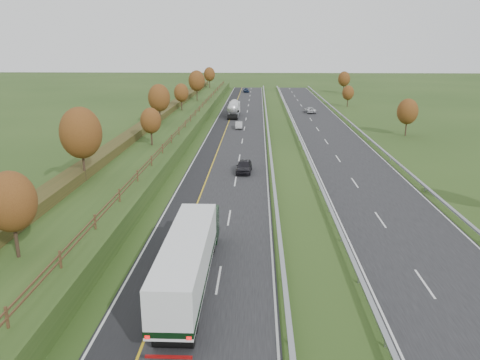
{
  "coord_description": "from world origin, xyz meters",
  "views": [
    {
      "loc": [
        3.85,
        -17.87,
        15.62
      ],
      "look_at": [
        2.06,
        28.21,
        2.2
      ],
      "focal_mm": 35.0,
      "sensor_mm": 36.0,
      "label": 1
    }
  ],
  "objects_px": {
    "car_oncoming": "(310,110)",
    "road_tanker": "(234,108)",
    "box_lorry": "(189,257)",
    "car_dark_near": "(244,166)",
    "car_small_far": "(246,90)",
    "car_silver_mid": "(239,125)"
  },
  "relations": [
    {
      "from": "road_tanker",
      "to": "car_silver_mid",
      "type": "relative_size",
      "value": 2.91
    },
    {
      "from": "box_lorry",
      "to": "car_oncoming",
      "type": "bearing_deg",
      "value": 78.78
    },
    {
      "from": "box_lorry",
      "to": "road_tanker",
      "type": "relative_size",
      "value": 1.45
    },
    {
      "from": "box_lorry",
      "to": "car_dark_near",
      "type": "bearing_deg",
      "value": 84.81
    },
    {
      "from": "car_small_far",
      "to": "car_silver_mid",
      "type": "bearing_deg",
      "value": -94.64
    },
    {
      "from": "car_dark_near",
      "to": "box_lorry",
      "type": "bearing_deg",
      "value": -92.49
    },
    {
      "from": "road_tanker",
      "to": "car_small_far",
      "type": "relative_size",
      "value": 2.54
    },
    {
      "from": "car_small_far",
      "to": "car_oncoming",
      "type": "bearing_deg",
      "value": -76.46
    },
    {
      "from": "car_silver_mid",
      "to": "car_small_far",
      "type": "bearing_deg",
      "value": 89.08
    },
    {
      "from": "car_silver_mid",
      "to": "car_oncoming",
      "type": "xyz_separation_m",
      "value": [
        15.85,
        21.92,
        0.01
      ]
    },
    {
      "from": "car_dark_near",
      "to": "car_small_far",
      "type": "bearing_deg",
      "value": 94.05
    },
    {
      "from": "car_oncoming",
      "to": "car_dark_near",
      "type": "bearing_deg",
      "value": 68.2
    },
    {
      "from": "car_oncoming",
      "to": "road_tanker",
      "type": "bearing_deg",
      "value": 12.51
    },
    {
      "from": "box_lorry",
      "to": "car_oncoming",
      "type": "distance_m",
      "value": 85.07
    },
    {
      "from": "road_tanker",
      "to": "car_oncoming",
      "type": "height_order",
      "value": "road_tanker"
    },
    {
      "from": "car_dark_near",
      "to": "road_tanker",
      "type": "bearing_deg",
      "value": 97.21
    },
    {
      "from": "road_tanker",
      "to": "car_oncoming",
      "type": "relative_size",
      "value": 2.41
    },
    {
      "from": "box_lorry",
      "to": "road_tanker",
      "type": "distance_m",
      "value": 77.06
    },
    {
      "from": "car_oncoming",
      "to": "car_small_far",
      "type": "bearing_deg",
      "value": -78.84
    },
    {
      "from": "box_lorry",
      "to": "car_dark_near",
      "type": "height_order",
      "value": "box_lorry"
    },
    {
      "from": "car_dark_near",
      "to": "car_small_far",
      "type": "height_order",
      "value": "car_dark_near"
    },
    {
      "from": "box_lorry",
      "to": "car_silver_mid",
      "type": "height_order",
      "value": "box_lorry"
    }
  ]
}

